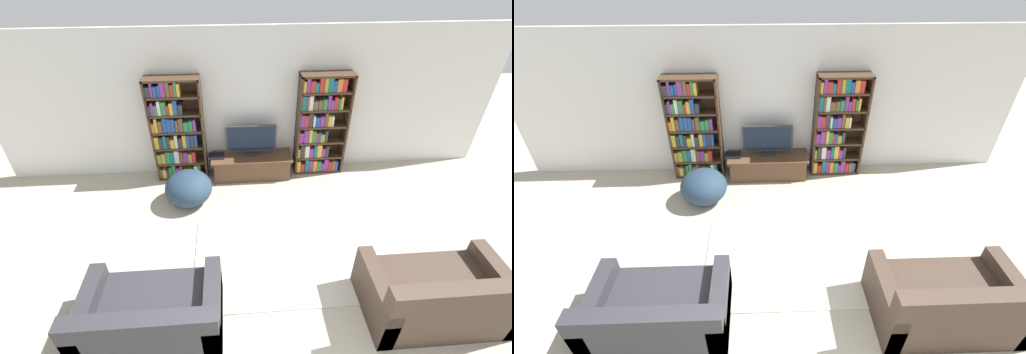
# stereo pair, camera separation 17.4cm
# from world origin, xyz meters

# --- Properties ---
(wall_back) EXTENTS (8.80, 0.06, 2.60)m
(wall_back) POSITION_xyz_m (0.00, 4.23, 1.30)
(wall_back) COLOR silver
(wall_back) RESTS_ON ground_plane
(bookshelf_left) EXTENTS (0.90, 0.30, 1.88)m
(bookshelf_left) POSITION_xyz_m (-1.31, 4.05, 0.92)
(bookshelf_left) COLOR #422D1E
(bookshelf_left) RESTS_ON ground_plane
(bookshelf_right) EXTENTS (0.90, 0.30, 1.88)m
(bookshelf_right) POSITION_xyz_m (1.22, 4.05, 0.94)
(bookshelf_right) COLOR #422D1E
(bookshelf_right) RESTS_ON ground_plane
(tv_stand) EXTENTS (1.46, 0.49, 0.43)m
(tv_stand) POSITION_xyz_m (0.00, 3.93, 0.22)
(tv_stand) COLOR brown
(tv_stand) RESTS_ON ground_plane
(television) EXTENTS (0.90, 0.16, 0.58)m
(television) POSITION_xyz_m (0.00, 3.97, 0.74)
(television) COLOR #2D2D33
(television) RESTS_ON tv_stand
(laptop) EXTENTS (0.29, 0.24, 0.03)m
(laptop) POSITION_xyz_m (-0.64, 3.96, 0.44)
(laptop) COLOR #28282D
(laptop) RESTS_ON tv_stand
(area_rug) EXTENTS (2.22, 1.61, 0.02)m
(area_rug) POSITION_xyz_m (0.18, 1.85, 0.01)
(area_rug) COLOR beige
(area_rug) RESTS_ON ground_plane
(couch_left_sectional) EXTENTS (1.52, 0.99, 0.81)m
(couch_left_sectional) POSITION_xyz_m (-1.30, 0.92, 0.27)
(couch_left_sectional) COLOR #2D2D33
(couch_left_sectional) RESTS_ON ground_plane
(couch_right_sofa) EXTENTS (1.63, 0.97, 0.92)m
(couch_right_sofa) POSITION_xyz_m (1.95, 0.91, 0.30)
(couch_right_sofa) COLOR #423328
(couch_right_sofa) RESTS_ON ground_plane
(beanbag_ottoman) EXTENTS (0.78, 0.78, 0.56)m
(beanbag_ottoman) POSITION_xyz_m (-1.10, 3.24, 0.28)
(beanbag_ottoman) COLOR #23384C
(beanbag_ottoman) RESTS_ON ground_plane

